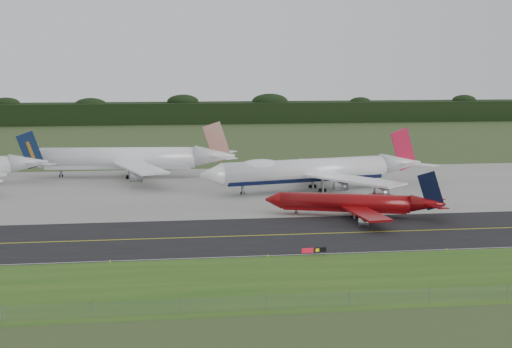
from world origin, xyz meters
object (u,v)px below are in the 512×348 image
at_px(jet_star_tail, 130,159).
at_px(taxiway_sign, 314,250).
at_px(jet_ba_747, 313,170).
at_px(jet_red_737, 355,203).

relative_size(jet_star_tail, taxiway_sign, 14.10).
distance_m(jet_ba_747, jet_star_tail, 58.86).
height_order(jet_ba_747, jet_red_737, jet_ba_747).
xyz_separation_m(jet_star_tail, taxiway_sign, (37.00, -96.11, -4.62)).
bearing_deg(jet_ba_747, taxiway_sign, -101.70).
bearing_deg(jet_red_737, jet_star_tail, 129.67).
xyz_separation_m(jet_ba_747, jet_red_737, (2.48, -34.24, -2.59)).
xyz_separation_m(jet_red_737, jet_star_tail, (-53.19, 64.12, 2.65)).
relative_size(jet_red_737, taxiway_sign, 8.68).
bearing_deg(taxiway_sign, jet_ba_747, 78.30).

